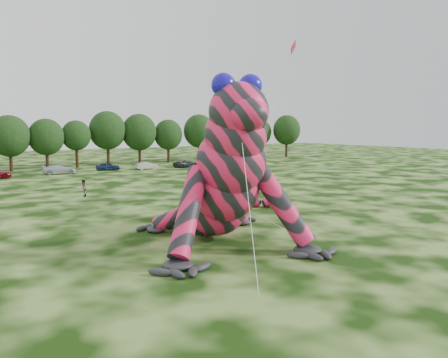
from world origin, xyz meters
name	(u,v)px	position (x,y,z in m)	size (l,w,h in m)	color
ground	(278,229)	(0.00, 0.00, 0.00)	(240.00, 240.00, 0.00)	#16330A
inflatable_gecko	(208,159)	(-5.10, 1.69, 5.37)	(18.10, 21.49, 10.75)	#F21F55
flying_kite	(290,59)	(8.61, 8.40, 14.20)	(3.26, 3.36, 16.09)	red
tree_7	(10,143)	(-10.08, 56.80, 4.74)	(6.68, 6.01, 9.48)	black
tree_8	(47,144)	(-4.22, 56.99, 4.47)	(6.14, 5.53, 8.94)	black
tree_9	(76,144)	(1.06, 57.35, 4.34)	(5.27, 4.74, 8.68)	black
tree_10	(108,138)	(7.40, 58.58, 5.25)	(7.09, 6.38, 10.50)	black
tree_11	(139,139)	(13.79, 58.20, 5.03)	(7.01, 6.31, 10.07)	black
tree_12	(168,141)	(20.01, 57.74, 4.49)	(5.99, 5.39, 8.97)	black
tree_13	(199,138)	(27.13, 57.13, 5.06)	(6.83, 6.15, 10.13)	black
tree_14	(220,139)	(33.46, 58.72, 4.70)	(6.82, 6.14, 9.40)	black
tree_15	(240,138)	(38.47, 57.77, 4.82)	(7.17, 6.45, 9.63)	black
tree_16	(259,138)	(45.45, 59.37, 4.69)	(6.26, 5.63, 9.37)	black
tree_17	(287,136)	(51.95, 56.66, 5.15)	(6.98, 6.28, 10.30)	black
car_3	(59,169)	(-4.40, 47.80, 0.75)	(2.09, 5.15, 1.49)	silver
car_4	(108,166)	(4.10, 49.43, 0.68)	(1.62, 4.02, 1.37)	#162548
car_5	(146,166)	(10.24, 47.05, 0.65)	(1.37, 3.93, 1.29)	#B8B3A9
car_6	(186,164)	(18.08, 46.88, 0.66)	(2.20, 4.77, 1.32)	#29292C
car_7	(222,161)	(25.78, 46.14, 0.75)	(2.11, 5.19, 1.51)	silver
spectator_1	(83,188)	(-7.76, 23.13, 0.92)	(0.89, 0.70, 1.84)	gray
spectator_5	(192,188)	(2.80, 17.87, 0.78)	(1.46, 0.46, 1.57)	gray
spectator_2	(228,173)	(14.28, 27.31, 0.83)	(1.07, 0.61, 1.65)	gray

